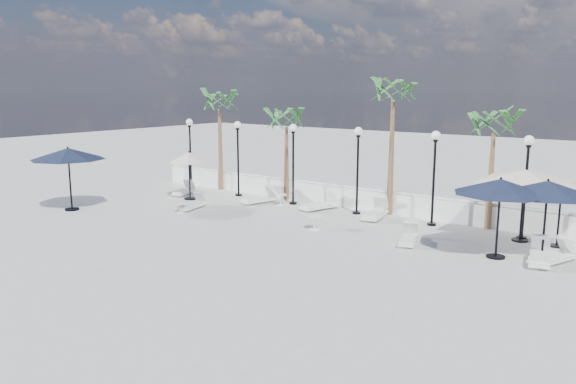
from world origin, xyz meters
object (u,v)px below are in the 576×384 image
Objects in this scene: lounger_1 at (259,198)px; parasol_cream_sq_a at (525,170)px; lounger_6 at (540,256)px; parasol_navy_right at (548,189)px; lounger_0 at (192,205)px; parasol_navy_mid at (500,187)px; parasol_navy_left at (68,154)px; parasol_cream_sq_b at (562,183)px; lounger_7 at (553,256)px; parasol_cream_small at (189,158)px; lounger_3 at (320,205)px; lounger_2 at (184,191)px; lounger_4 at (408,238)px; lounger_5 at (376,213)px.

parasol_cream_sq_a is at bearing 16.95° from lounger_1.
lounger_6 is 2.18m from parasol_navy_right.
lounger_6 is 0.67× the size of parasol_navy_right.
parasol_navy_mid reaches higher than lounger_0.
lounger_0 is 0.53× the size of parasol_navy_left.
parasol_cream_sq_b is at bearing 63.02° from parasol_navy_mid.
lounger_7 is 17.02m from parasol_cream_small.
parasol_cream_small is at bearing -147.79° from lounger_3.
parasol_cream_sq_a is (-1.22, 2.35, 2.38)m from lounger_6.
lounger_3 is at bearing 170.05° from parasol_navy_right.
lounger_7 is (18.06, -0.90, 0.02)m from lounger_2.
parasol_navy_left is (-19.39, -4.73, 2.34)m from lounger_7.
lounger_7 is at bearing -53.46° from parasol_cream_sq_a.
parasol_cream_small is (-15.28, 0.76, -0.29)m from parasol_navy_mid.
parasol_navy_left is (-5.86, -6.33, 2.34)m from lounger_1.
lounger_4 is 15.44m from parasol_navy_left.
parasol_navy_mid is 1.24× the size of parasol_cream_small.
lounger_3 is 2.87m from lounger_5.
lounger_7 is at bearing -23.92° from lounger_2.
parasol_cream_small reaches higher than lounger_3.
parasol_cream_sq_a is at bearing 88.18° from parasol_navy_mid.
parasol_cream_sq_b is at bearing 14.02° from lounger_4.
parasol_navy_right is (-0.41, 0.38, 2.09)m from lounger_7.
lounger_6 is at bearing -122.95° from lounger_7.
parasol_cream_small is (-12.24, 0.94, 1.88)m from lounger_4.
lounger_5 is at bearing 166.14° from parasol_navy_right.
parasol_cream_small is at bearing -144.03° from lounger_1.
lounger_6 is at bearing -1.79° from parasol_cream_small.
parasol_cream_small is (-6.56, -1.86, 1.84)m from lounger_3.
parasol_cream_sq_b is at bearing 19.72° from parasol_navy_left.
parasol_cream_sq_b is (1.32, 2.60, -0.07)m from parasol_navy_mid.
parasol_cream_sq_b is 2.04× the size of parasol_cream_small.
parasol_navy_mid reaches higher than lounger_4.
lounger_5 is 0.71× the size of parasol_navy_right.
lounger_1 is 8.94m from parasol_navy_left.
parasol_navy_left is (-14.71, -4.06, 2.37)m from lounger_4.
parasol_cream_small is (-16.58, 0.52, 1.84)m from lounger_6.
parasol_navy_mid reaches higher than lounger_3.
lounger_1 is 12.22m from parasol_cream_sq_a.
parasol_navy_right reaches higher than lounger_5.
parasol_cream_small is (-3.39, -1.33, 1.85)m from lounger_1.
lounger_6 reaches higher than lounger_2.
lounger_2 is at bearing 175.16° from parasol_navy_mid.
lounger_1 reaches higher than lounger_2.
parasol_navy_right reaches higher than parasol_cream_small.
parasol_navy_right is at bearing 0.39° from parasol_cream_small.
lounger_7 is 2.16m from parasol_navy_right.
parasol_navy_left is (-19.05, -4.48, 2.33)m from lounger_6.
lounger_2 is at bearing 129.37° from lounger_0.
parasol_navy_right is at bearing -4.61° from lounger_4.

